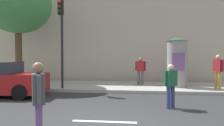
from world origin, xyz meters
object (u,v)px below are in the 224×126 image
object	(u,v)px
poster_column	(177,61)
pedestrian_with_backpack	(218,68)
pedestrian_near_pole	(171,83)
street_tree	(18,5)
pedestrian_in_red_top	(38,97)
traffic_light	(61,29)
pedestrian_in_dark_shirt	(180,67)
pedestrian_in_light_jacket	(141,69)

from	to	relation	value
poster_column	pedestrian_with_backpack	bearing A→B (deg)	-15.66
poster_column	pedestrian_near_pole	xyz separation A→B (m)	(-0.83, -4.75, -0.60)
street_tree	pedestrian_with_backpack	bearing A→B (deg)	-3.63
pedestrian_in_red_top	pedestrian_with_backpack	bearing A→B (deg)	54.48
street_tree	pedestrian_near_pole	world-z (taller)	street_tree
traffic_light	pedestrian_with_backpack	bearing A→B (deg)	6.93
street_tree	pedestrian_in_dark_shirt	distance (m)	10.04
poster_column	pedestrian_in_light_jacket	size ratio (longest dim) A/B	1.72
pedestrian_in_red_top	pedestrian_in_dark_shirt	distance (m)	11.06
pedestrian_with_backpack	traffic_light	bearing A→B (deg)	-173.07
street_tree	pedestrian_near_pole	size ratio (longest dim) A/B	4.05
poster_column	street_tree	size ratio (longest dim) A/B	0.43
street_tree	pedestrian_in_dark_shirt	size ratio (longest dim) A/B	3.68
traffic_light	pedestrian_near_pole	world-z (taller)	traffic_light
poster_column	pedestrian_in_red_top	xyz separation A→B (m)	(-3.87, -8.67, -0.48)
pedestrian_in_light_jacket	street_tree	bearing A→B (deg)	-176.96
pedestrian_in_light_jacket	pedestrian_in_red_top	bearing A→B (deg)	-102.00
traffic_light	pedestrian_in_light_jacket	world-z (taller)	traffic_light
street_tree	pedestrian_in_dark_shirt	bearing A→B (deg)	8.52
poster_column	pedestrian_in_light_jacket	bearing A→B (deg)	164.88
street_tree	pedestrian_in_red_top	world-z (taller)	street_tree
poster_column	pedestrian_in_dark_shirt	bearing A→B (deg)	76.14
poster_column	pedestrian_in_red_top	distance (m)	9.51
pedestrian_in_dark_shirt	pedestrian_with_backpack	bearing A→B (deg)	-53.28
street_tree	pedestrian_in_dark_shirt	xyz separation A→B (m)	(9.29, 1.39, -3.53)
pedestrian_near_pole	pedestrian_in_red_top	xyz separation A→B (m)	(-3.04, -3.92, 0.12)
pedestrian_in_red_top	poster_column	bearing A→B (deg)	65.94
pedestrian_in_red_top	pedestrian_with_backpack	size ratio (longest dim) A/B	1.01
street_tree	pedestrian_in_red_top	xyz separation A→B (m)	(5.04, -8.82, -3.67)
poster_column	pedestrian_near_pole	size ratio (longest dim) A/B	1.72
street_tree	pedestrian_near_pole	bearing A→B (deg)	-31.19
street_tree	poster_column	bearing A→B (deg)	-0.95
pedestrian_in_red_top	pedestrian_near_pole	bearing A→B (deg)	52.19
poster_column	pedestrian_in_dark_shirt	size ratio (longest dim) A/B	1.57
poster_column	pedestrian_in_red_top	bearing A→B (deg)	-114.06
poster_column	pedestrian_in_light_jacket	distance (m)	2.04
traffic_light	pedestrian_with_backpack	xyz separation A→B (m)	(7.74, 0.94, -1.94)
pedestrian_near_pole	pedestrian_in_red_top	size ratio (longest dim) A/B	0.89
poster_column	pedestrian_in_dark_shirt	distance (m)	1.62
pedestrian_in_red_top	pedestrian_in_dark_shirt	bearing A→B (deg)	67.39
traffic_light	pedestrian_in_light_jacket	bearing A→B (deg)	27.25
traffic_light	pedestrian_near_pole	distance (m)	6.35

